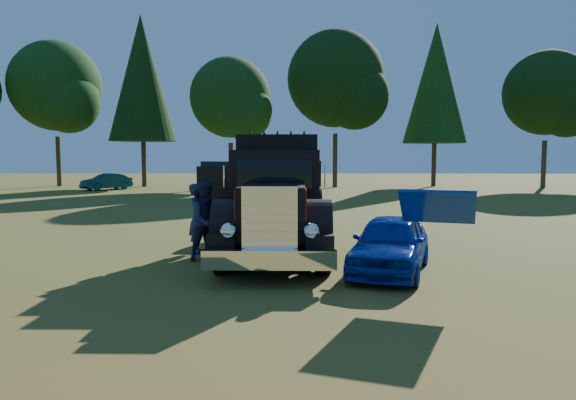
# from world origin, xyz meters

# --- Properties ---
(ground) EXTENTS (120.00, 120.00, 0.00)m
(ground) POSITION_xyz_m (0.00, 0.00, 0.00)
(ground) COLOR #345619
(ground) RESTS_ON ground
(treeline) EXTENTS (72.10, 24.04, 13.84)m
(treeline) POSITION_xyz_m (-2.56, 27.41, 7.70)
(treeline) COLOR #2D2116
(treeline) RESTS_ON ground
(diamond_t_truck) EXTENTS (3.27, 7.16, 3.00)m
(diamond_t_truck) POSITION_xyz_m (0.53, 2.93, 1.28)
(diamond_t_truck) COLOR black
(diamond_t_truck) RESTS_ON ground
(hotrod_coupe) EXTENTS (2.54, 4.18, 1.89)m
(hotrod_coupe) POSITION_xyz_m (3.05, 1.04, 0.62)
(hotrod_coupe) COLOR #072D9F
(hotrod_coupe) RESTS_ON ground
(spectator_near) EXTENTS (0.46, 0.67, 1.77)m
(spectator_near) POSITION_xyz_m (-1.46, 3.10, 0.88)
(spectator_near) COLOR #20274B
(spectator_near) RESTS_ON ground
(spectator_far) EXTENTS (1.15, 1.12, 1.87)m
(spectator_far) POSITION_xyz_m (-1.06, 2.26, 0.94)
(spectator_far) COLOR #1D2044
(spectator_far) RESTS_ON ground
(distant_teal_car) EXTENTS (3.21, 3.52, 1.17)m
(distant_teal_car) POSITION_xyz_m (-12.58, 26.68, 0.58)
(distant_teal_car) COLOR #093734
(distant_teal_car) RESTS_ON ground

